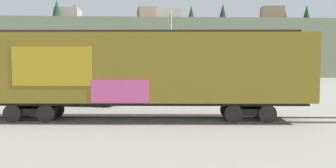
# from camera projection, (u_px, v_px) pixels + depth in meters

# --- Properties ---
(ground_plane) EXTENTS (260.00, 260.00, 0.00)m
(ground_plane) POSITION_uv_depth(u_px,v_px,m) (156.00, 120.00, 16.84)
(ground_plane) COLOR gray
(track) EXTENTS (59.99, 5.00, 0.08)m
(track) POSITION_uv_depth(u_px,v_px,m) (153.00, 120.00, 16.79)
(track) COLOR #4C4742
(track) RESTS_ON ground_plane
(freight_car) EXTENTS (17.53, 3.87, 4.72)m
(freight_car) POSITION_uv_depth(u_px,v_px,m) (140.00, 69.00, 16.63)
(freight_car) COLOR olive
(freight_car) RESTS_ON ground_plane
(flagpole) EXTENTS (0.23, 1.64, 7.69)m
(flagpole) POSITION_uv_depth(u_px,v_px,m) (171.00, 41.00, 28.83)
(flagpole) COLOR silver
(flagpole) RESTS_ON ground_plane
(hillside) EXTENTS (129.25, 31.49, 17.58)m
(hillside) POSITION_uv_depth(u_px,v_px,m) (154.00, 50.00, 84.02)
(hillside) COLOR slate
(hillside) RESTS_ON ground_plane
(parked_car_green) EXTENTS (4.67, 2.52, 1.68)m
(parked_car_green) POSITION_uv_depth(u_px,v_px,m) (87.00, 94.00, 22.80)
(parked_car_green) COLOR #1E5933
(parked_car_green) RESTS_ON ground_plane
(parked_car_white) EXTENTS (4.89, 2.16, 1.67)m
(parked_car_white) POSITION_uv_depth(u_px,v_px,m) (180.00, 93.00, 23.54)
(parked_car_white) COLOR silver
(parked_car_white) RESTS_ON ground_plane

